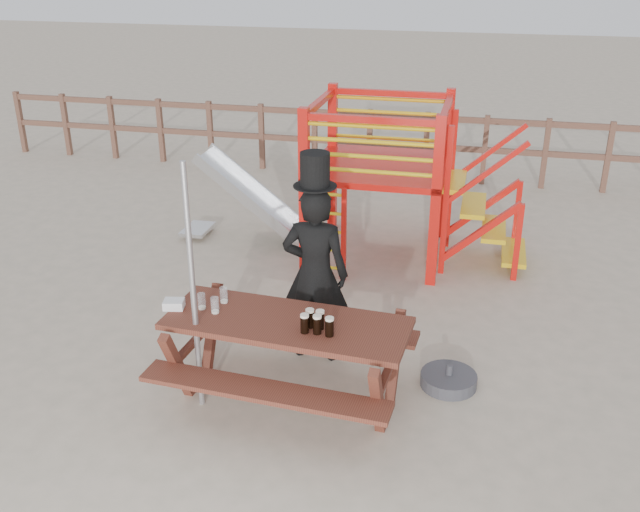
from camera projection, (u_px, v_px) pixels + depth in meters
The scene contains 10 objects.
ground at pixel (292, 403), 6.53m from camera, with size 60.00×60.00×0.00m, color #C3AF97.
back_fence at pixel (398, 137), 12.46m from camera, with size 15.09×0.09×1.20m.
playground_fort at pixel (373, 177), 9.25m from camera, with size 4.71×1.84×2.10m.
picnic_table at pixel (287, 351), 6.36m from camera, with size 2.24×1.62×0.83m.
man_with_hat at pixel (315, 270), 6.92m from camera, with size 0.66×0.44×2.12m.
metal_pole at pixel (193, 291), 6.06m from camera, with size 0.05×0.05×2.29m, color #B2B2B7.
parasol_base at pixel (449, 380), 6.76m from camera, with size 0.53×0.53×0.23m.
paper_bag at pixel (174, 304), 6.43m from camera, with size 0.18×0.14×0.08m, color white.
stout_pints at pixel (316, 322), 6.03m from camera, with size 0.29×0.18×0.17m.
empty_glasses at pixel (214, 301), 6.42m from camera, with size 0.22×0.28×0.15m.
Camera 1 is at (1.50, -5.22, 3.87)m, focal length 40.00 mm.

